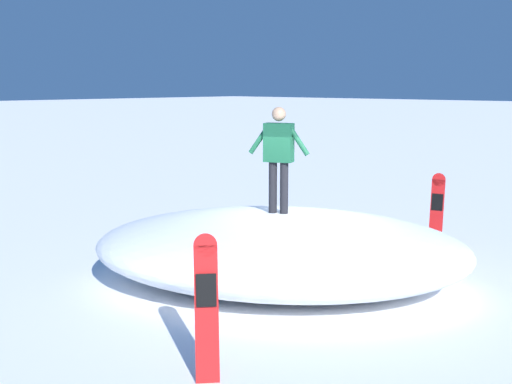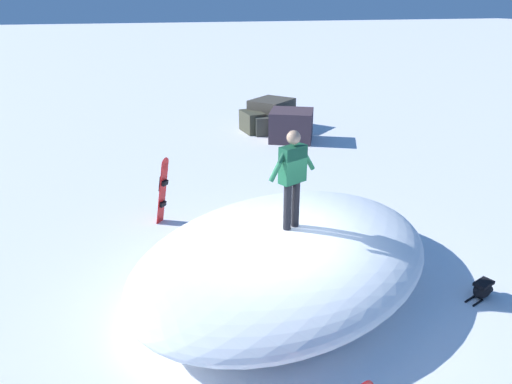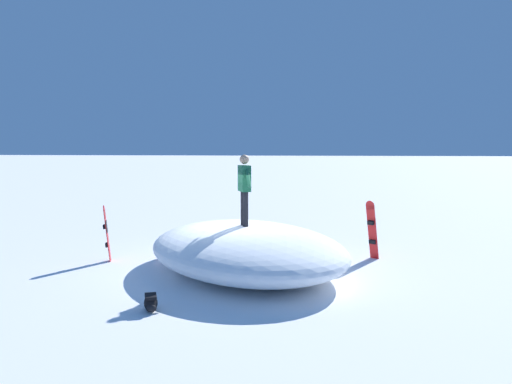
# 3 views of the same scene
# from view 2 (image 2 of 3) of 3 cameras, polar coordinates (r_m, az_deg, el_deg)

# --- Properties ---
(ground) EXTENTS (240.00, 240.00, 0.00)m
(ground) POSITION_cam_2_polar(r_m,az_deg,el_deg) (8.69, 3.64, -12.82)
(ground) COLOR white
(snow_mound) EXTENTS (7.82, 7.17, 1.20)m
(snow_mound) POSITION_cam_2_polar(r_m,az_deg,el_deg) (8.79, 3.60, -7.74)
(snow_mound) COLOR white
(snow_mound) RESTS_ON ground
(snowboarder_standing) EXTENTS (1.02, 0.48, 1.79)m
(snowboarder_standing) POSITION_cam_2_polar(r_m,az_deg,el_deg) (8.08, 4.46, 2.33)
(snowboarder_standing) COLOR black
(snowboarder_standing) RESTS_ON snow_mound
(snowboard_secondary_upright) EXTENTS (0.42, 0.42, 1.68)m
(snowboard_secondary_upright) POSITION_cam_2_polar(r_m,az_deg,el_deg) (11.23, -11.23, 0.27)
(snowboard_secondary_upright) COLOR red
(snowboard_secondary_upright) RESTS_ON ground
(backpack_near) EXTENTS (0.68, 0.41, 0.32)m
(backpack_near) POSITION_cam_2_polar(r_m,az_deg,el_deg) (9.55, 25.84, -10.55)
(backpack_near) COLOR black
(backpack_near) RESTS_ON ground
(rock_outcrop) EXTENTS (2.49, 4.21, 1.19)m
(rock_outcrop) POSITION_cam_2_polar(r_m,az_deg,el_deg) (19.14, 2.44, 8.71)
(rock_outcrop) COLOR #3F4239
(rock_outcrop) RESTS_ON ground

